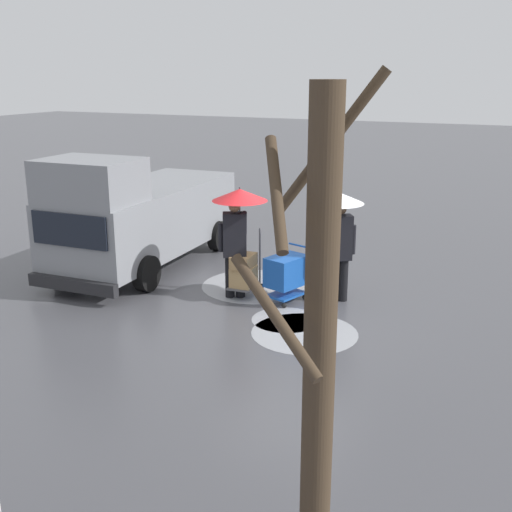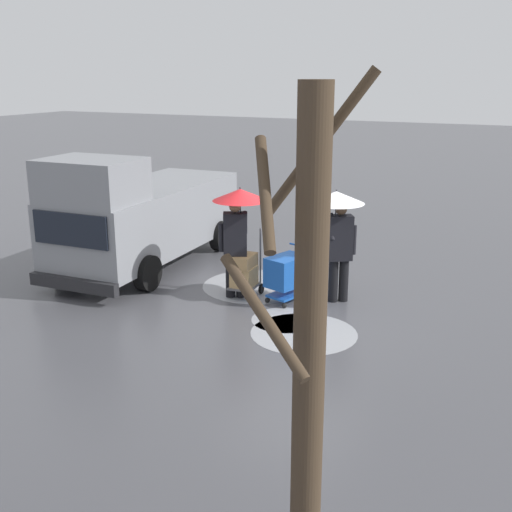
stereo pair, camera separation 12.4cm
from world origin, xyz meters
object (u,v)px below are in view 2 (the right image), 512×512
at_px(cargo_van_parked_right, 141,215).
at_px(pedestrian_pink_side, 338,220).
at_px(hand_dolly_boxes, 244,271).
at_px(bare_tree_near, 307,360).
at_px(shopping_cart_vendor, 287,273).
at_px(pedestrian_black_side, 238,217).

xyz_separation_m(cargo_van_parked_right, pedestrian_pink_side, (-4.58, 0.32, 0.39)).
relative_size(cargo_van_parked_right, hand_dolly_boxes, 4.11).
relative_size(hand_dolly_boxes, bare_tree_near, 0.31).
bearing_deg(pedestrian_pink_side, cargo_van_parked_right, -3.99).
xyz_separation_m(hand_dolly_boxes, bare_tree_near, (-3.67, 6.42, 1.66)).
bearing_deg(shopping_cart_vendor, hand_dolly_boxes, 6.95).
xyz_separation_m(hand_dolly_boxes, pedestrian_pink_side, (-1.66, -0.51, 1.06)).
bearing_deg(pedestrian_pink_side, pedestrian_black_side, 18.01).
height_order(shopping_cart_vendor, pedestrian_black_side, pedestrian_black_side).
relative_size(hand_dolly_boxes, pedestrian_black_side, 0.61).
height_order(hand_dolly_boxes, pedestrian_pink_side, pedestrian_pink_side).
distance_m(hand_dolly_boxes, pedestrian_black_side, 1.08).
height_order(pedestrian_black_side, bare_tree_near, bare_tree_near).
relative_size(cargo_van_parked_right, bare_tree_near, 1.27).
height_order(cargo_van_parked_right, pedestrian_black_side, cargo_van_parked_right).
bearing_deg(hand_dolly_boxes, pedestrian_pink_side, -162.82).
bearing_deg(hand_dolly_boxes, bare_tree_near, 119.79).
bearing_deg(hand_dolly_boxes, pedestrian_black_side, 31.02).
xyz_separation_m(pedestrian_pink_side, pedestrian_black_side, (1.76, 0.57, 0.01)).
xyz_separation_m(cargo_van_parked_right, hand_dolly_boxes, (-2.92, 0.83, -0.67)).
bearing_deg(bare_tree_near, pedestrian_black_side, -59.34).
height_order(cargo_van_parked_right, bare_tree_near, bare_tree_near).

